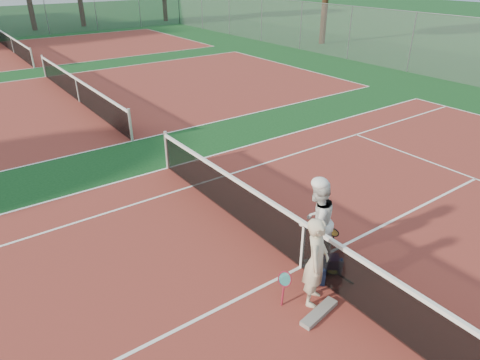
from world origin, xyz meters
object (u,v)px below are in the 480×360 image
racket_spare (331,271)px  water_bottle (341,267)px  net_main (303,245)px  sports_bag_navy (319,271)px  player_b (316,222)px  sports_bag_purple (330,264)px  racket_red (284,287)px  racket_black_held (332,239)px  player_a (316,262)px

racket_spare → water_bottle: size_ratio=1.99×
net_main → sports_bag_navy: size_ratio=25.82×
player_b → sports_bag_purple: size_ratio=4.78×
net_main → water_bottle: net_main is taller
net_main → racket_red: 1.01m
net_main → racket_red: size_ratio=18.88×
racket_red → racket_black_held: racket_red is taller
sports_bag_navy → water_bottle: bearing=-19.2°
player_a → player_b: player_b is taller
net_main → sports_bag_navy: (0.04, -0.41, -0.34)m
player_a → sports_bag_purple: player_a is taller
player_b → racket_black_held: player_b is taller
racket_red → sports_bag_purple: 1.25m
racket_red → water_bottle: size_ratio=1.94×
racket_black_held → water_bottle: racket_black_held is taller
racket_spare → water_bottle: (0.15, -0.09, 0.09)m
net_main → sports_bag_purple: (0.37, -0.37, -0.36)m
player_a → racket_spare: bearing=-14.6°
racket_red → water_bottle: 1.33m
sports_bag_navy → sports_bag_purple: 0.34m
sports_bag_navy → racket_spare: bearing=-12.4°
net_main → racket_black_held: bearing=2.6°
racket_red → sports_bag_navy: size_ratio=1.37×
racket_red → sports_bag_purple: racket_red is taller
net_main → water_bottle: size_ratio=36.60×
player_a → sports_bag_purple: 1.14m
sports_bag_purple → net_main: bearing=135.3°
racket_spare → racket_red: bearing=76.1°
player_a → sports_bag_navy: size_ratio=3.84×
player_b → water_bottle: player_b is taller
water_bottle → racket_black_held: bearing=56.1°
net_main → water_bottle: (0.46, -0.56, -0.36)m
player_a → racket_red: bearing=108.6°
player_a → water_bottle: player_a is taller
racket_red → sports_bag_purple: (1.23, 0.11, -0.15)m
racket_black_held → water_bottle: bearing=30.2°
net_main → racket_spare: 0.72m
player_b → water_bottle: (0.09, -0.62, -0.71)m
player_a → racket_black_held: 1.64m
racket_spare → sports_bag_purple: bearing=-45.7°
racket_black_held → racket_spare: bearing=16.8°
player_a → water_bottle: bearing=-23.0°
player_b → sports_bag_purple: bearing=86.8°
player_a → racket_black_held: player_a is taller
racket_red → sports_bag_navy: racket_red is taller
water_bottle → sports_bag_purple: bearing=115.2°
racket_spare → sports_bag_purple: (0.06, 0.10, 0.08)m
player_b → racket_spare: 0.96m
sports_bag_navy → sports_bag_purple: size_ratio=1.19×
net_main → player_a: player_a is taller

